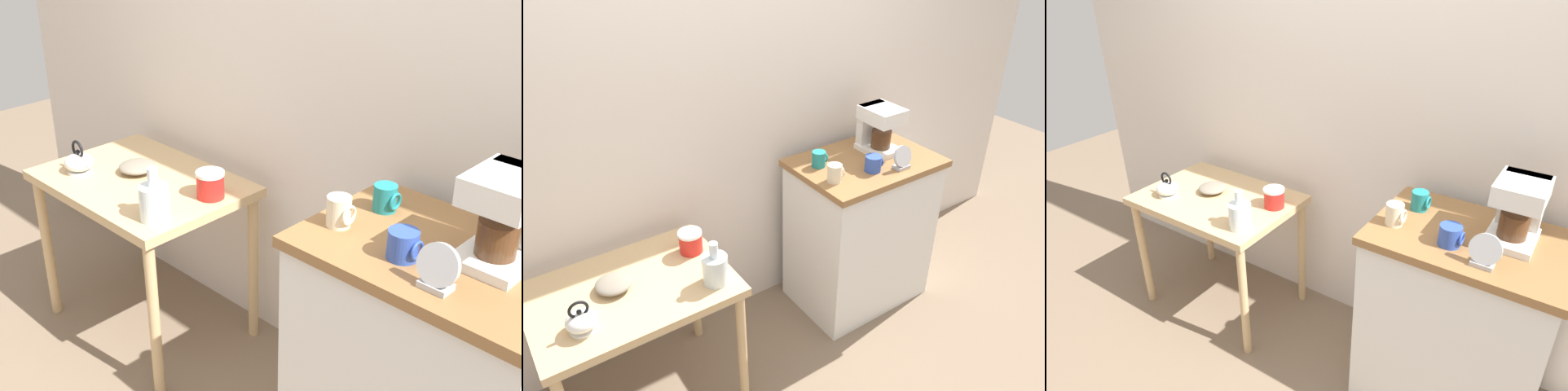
% 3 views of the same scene
% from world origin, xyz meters
% --- Properties ---
extents(ground_plane, '(8.00, 8.00, 0.00)m').
position_xyz_m(ground_plane, '(0.00, 0.00, 0.00)').
color(ground_plane, '#7A6651').
extents(back_wall, '(4.40, 0.10, 2.80)m').
position_xyz_m(back_wall, '(0.10, 0.45, 1.40)').
color(back_wall, silver).
rests_on(back_wall, ground_plane).
extents(wooden_table, '(0.86, 0.61, 0.72)m').
position_xyz_m(wooden_table, '(-0.73, 0.03, 0.63)').
color(wooden_table, tan).
rests_on(wooden_table, ground_plane).
extents(kitchen_counter, '(0.78, 0.55, 0.94)m').
position_xyz_m(kitchen_counter, '(0.64, 0.06, 0.47)').
color(kitchen_counter, white).
rests_on(kitchen_counter, ground_plane).
extents(bowl_stoneware, '(0.16, 0.16, 0.05)m').
position_xyz_m(bowl_stoneware, '(-0.79, 0.06, 0.75)').
color(bowl_stoneware, gray).
rests_on(bowl_stoneware, wooden_table).
extents(teakettle, '(0.15, 0.12, 0.14)m').
position_xyz_m(teakettle, '(-0.97, -0.11, 0.77)').
color(teakettle, white).
rests_on(teakettle, wooden_table).
extents(glass_carafe_vase, '(0.11, 0.11, 0.21)m').
position_xyz_m(glass_carafe_vase, '(-0.40, -0.14, 0.80)').
color(glass_carafe_vase, silver).
rests_on(glass_carafe_vase, wooden_table).
extents(canister_enamel, '(0.11, 0.11, 0.11)m').
position_xyz_m(canister_enamel, '(-0.40, 0.12, 0.78)').
color(canister_enamel, red).
rests_on(canister_enamel, wooden_table).
extents(coffee_maker, '(0.18, 0.22, 0.26)m').
position_xyz_m(coffee_maker, '(0.78, 0.13, 1.08)').
color(coffee_maker, white).
rests_on(coffee_maker, kitchen_counter).
extents(mug_small_cream, '(0.08, 0.07, 0.09)m').
position_xyz_m(mug_small_cream, '(0.35, -0.02, 0.99)').
color(mug_small_cream, beige).
rests_on(mug_small_cream, kitchen_counter).
extents(mug_dark_teal, '(0.08, 0.07, 0.08)m').
position_xyz_m(mug_dark_teal, '(0.39, 0.15, 0.98)').
color(mug_dark_teal, teal).
rests_on(mug_dark_teal, kitchen_counter).
extents(mug_blue, '(0.09, 0.09, 0.08)m').
position_xyz_m(mug_blue, '(0.59, -0.05, 0.98)').
color(mug_blue, '#2D4CAD').
rests_on(mug_blue, kitchen_counter).
extents(table_clock, '(0.12, 0.06, 0.13)m').
position_xyz_m(table_clock, '(0.73, -0.11, 0.99)').
color(table_clock, '#B2B5BA').
rests_on(table_clock, kitchen_counter).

